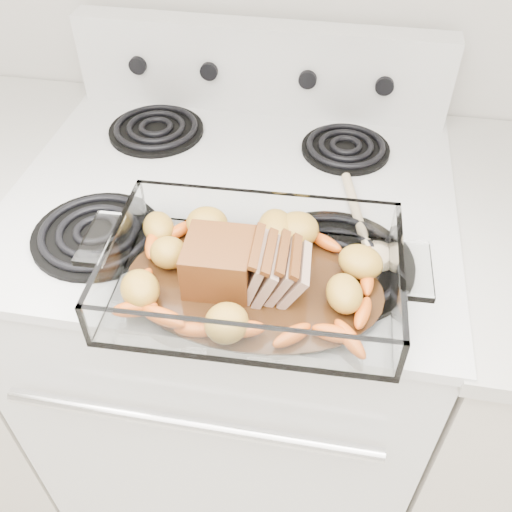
# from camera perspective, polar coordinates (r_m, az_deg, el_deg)

# --- Properties ---
(electric_range) EXTENTS (0.78, 0.70, 1.12)m
(electric_range) POSITION_cam_1_polar(r_m,az_deg,el_deg) (1.35, -1.80, -8.84)
(electric_range) COLOR white
(electric_range) RESTS_ON ground
(baking_dish) EXTENTS (0.41, 0.27, 0.08)m
(baking_dish) POSITION_cam_1_polar(r_m,az_deg,el_deg) (0.82, -0.25, -2.35)
(baking_dish) COLOR white
(baking_dish) RESTS_ON electric_range
(pork_roast) EXTENTS (0.18, 0.09, 0.08)m
(pork_roast) POSITION_cam_1_polar(r_m,az_deg,el_deg) (0.80, -2.01, -0.93)
(pork_roast) COLOR #5E2C13
(pork_roast) RESTS_ON baking_dish
(roast_vegetables) EXTENTS (0.40, 0.22, 0.05)m
(roast_vegetables) POSITION_cam_1_polar(r_m,az_deg,el_deg) (0.84, -0.05, 0.12)
(roast_vegetables) COLOR #DC5B21
(roast_vegetables) RESTS_ON baking_dish
(wooden_spoon) EXTENTS (0.10, 0.24, 0.02)m
(wooden_spoon) POSITION_cam_1_polar(r_m,az_deg,el_deg) (0.93, 11.17, 1.98)
(wooden_spoon) COLOR beige
(wooden_spoon) RESTS_ON electric_range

